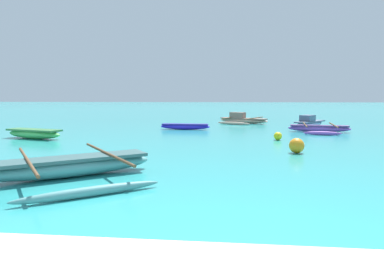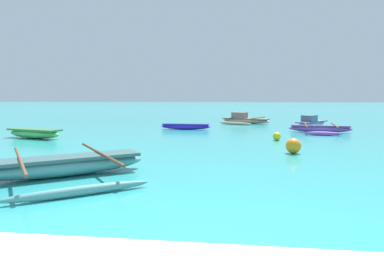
{
  "view_description": "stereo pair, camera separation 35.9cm",
  "coord_description": "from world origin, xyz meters",
  "px_view_note": "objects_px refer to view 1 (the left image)",
  "views": [
    {
      "loc": [
        0.08,
        -3.11,
        1.92
      ],
      "look_at": [
        -1.82,
        15.09,
        0.25
      ],
      "focal_mm": 32.0,
      "sensor_mm": 36.0,
      "label": 1
    },
    {
      "loc": [
        0.43,
        -3.07,
        1.92
      ],
      "look_at": [
        -1.82,
        15.09,
        0.25
      ],
      "focal_mm": 32.0,
      "sensor_mm": 36.0,
      "label": 2
    }
  ],
  "objects_px": {
    "moored_boat_2": "(34,133)",
    "mooring_buoy_1": "(297,146)",
    "moored_boat_3": "(319,128)",
    "moored_boat_4": "(185,126)",
    "moored_boat_0": "(242,120)",
    "moored_boat_1": "(70,166)",
    "mooring_buoy_0": "(278,136)",
    "moored_boat_5": "(310,122)"
  },
  "relations": [
    {
      "from": "moored_boat_1",
      "to": "moored_boat_3",
      "type": "xyz_separation_m",
      "value": [
        8.76,
        11.49,
        -0.05
      ]
    },
    {
      "from": "moored_boat_0",
      "to": "moored_boat_5",
      "type": "distance_m",
      "value": 4.89
    },
    {
      "from": "moored_boat_1",
      "to": "moored_boat_3",
      "type": "bearing_deg",
      "value": 15.83
    },
    {
      "from": "moored_boat_5",
      "to": "mooring_buoy_0",
      "type": "xyz_separation_m",
      "value": [
        -3.06,
        -7.37,
        -0.09
      ]
    },
    {
      "from": "moored_boat_0",
      "to": "moored_boat_2",
      "type": "distance_m",
      "value": 14.45
    },
    {
      "from": "mooring_buoy_1",
      "to": "moored_boat_2",
      "type": "bearing_deg",
      "value": 165.47
    },
    {
      "from": "moored_boat_1",
      "to": "mooring_buoy_1",
      "type": "height_order",
      "value": "moored_boat_1"
    },
    {
      "from": "moored_boat_1",
      "to": "moored_boat_2",
      "type": "relative_size",
      "value": 1.62
    },
    {
      "from": "moored_boat_2",
      "to": "mooring_buoy_1",
      "type": "height_order",
      "value": "mooring_buoy_1"
    },
    {
      "from": "moored_boat_3",
      "to": "moored_boat_1",
      "type": "bearing_deg",
      "value": -118.51
    },
    {
      "from": "moored_boat_4",
      "to": "moored_boat_3",
      "type": "bearing_deg",
      "value": -3.13
    },
    {
      "from": "moored_boat_5",
      "to": "mooring_buoy_1",
      "type": "xyz_separation_m",
      "value": [
        -2.93,
        -10.89,
        -0.01
      ]
    },
    {
      "from": "moored_boat_0",
      "to": "mooring_buoy_1",
      "type": "height_order",
      "value": "moored_boat_0"
    },
    {
      "from": "moored_boat_3",
      "to": "mooring_buoy_1",
      "type": "distance_m",
      "value": 7.8
    },
    {
      "from": "moored_boat_3",
      "to": "mooring_buoy_1",
      "type": "relative_size",
      "value": 7.14
    },
    {
      "from": "moored_boat_1",
      "to": "moored_boat_4",
      "type": "distance_m",
      "value": 12.23
    },
    {
      "from": "moored_boat_0",
      "to": "mooring_buoy_1",
      "type": "relative_size",
      "value": 8.17
    },
    {
      "from": "moored_boat_3",
      "to": "mooring_buoy_1",
      "type": "height_order",
      "value": "mooring_buoy_1"
    },
    {
      "from": "moored_boat_1",
      "to": "mooring_buoy_1",
      "type": "distance_m",
      "value": 7.4
    },
    {
      "from": "mooring_buoy_1",
      "to": "moored_boat_5",
      "type": "bearing_deg",
      "value": 74.91
    },
    {
      "from": "moored_boat_0",
      "to": "moored_boat_2",
      "type": "height_order",
      "value": "moored_boat_0"
    },
    {
      "from": "moored_boat_0",
      "to": "mooring_buoy_0",
      "type": "bearing_deg",
      "value": -56.39
    },
    {
      "from": "moored_boat_2",
      "to": "mooring_buoy_1",
      "type": "relative_size",
      "value": 5.96
    },
    {
      "from": "moored_boat_2",
      "to": "moored_boat_5",
      "type": "relative_size",
      "value": 0.98
    },
    {
      "from": "moored_boat_3",
      "to": "moored_boat_0",
      "type": "bearing_deg",
      "value": 131.72
    },
    {
      "from": "moored_boat_0",
      "to": "moored_boat_3",
      "type": "distance_m",
      "value": 7.18
    },
    {
      "from": "moored_boat_0",
      "to": "moored_boat_4",
      "type": "height_order",
      "value": "moored_boat_0"
    },
    {
      "from": "moored_boat_2",
      "to": "mooring_buoy_1",
      "type": "distance_m",
      "value": 11.6
    },
    {
      "from": "moored_boat_0",
      "to": "moored_boat_2",
      "type": "bearing_deg",
      "value": -106.55
    },
    {
      "from": "moored_boat_1",
      "to": "mooring_buoy_1",
      "type": "bearing_deg",
      "value": -2.84
    },
    {
      "from": "moored_boat_0",
      "to": "mooring_buoy_1",
      "type": "xyz_separation_m",
      "value": [
        1.27,
        -13.38,
        -0.0
      ]
    },
    {
      "from": "moored_boat_0",
      "to": "moored_boat_4",
      "type": "distance_m",
      "value": 6.44
    },
    {
      "from": "mooring_buoy_0",
      "to": "moored_boat_1",
      "type": "bearing_deg",
      "value": -128.11
    },
    {
      "from": "moored_boat_2",
      "to": "mooring_buoy_1",
      "type": "xyz_separation_m",
      "value": [
        11.23,
        -2.91,
        0.01
      ]
    },
    {
      "from": "moored_boat_3",
      "to": "moored_boat_2",
      "type": "bearing_deg",
      "value": -153.39
    },
    {
      "from": "moored_boat_1",
      "to": "moored_boat_3",
      "type": "relative_size",
      "value": 1.35
    },
    {
      "from": "moored_boat_4",
      "to": "mooring_buoy_0",
      "type": "bearing_deg",
      "value": -41.61
    },
    {
      "from": "moored_boat_1",
      "to": "moored_boat_5",
      "type": "relative_size",
      "value": 1.58
    },
    {
      "from": "moored_boat_4",
      "to": "moored_boat_5",
      "type": "xyz_separation_m",
      "value": [
        7.79,
        2.86,
        0.08
      ]
    },
    {
      "from": "moored_boat_3",
      "to": "mooring_buoy_0",
      "type": "xyz_separation_m",
      "value": [
        -2.76,
        -3.83,
        -0.02
      ]
    },
    {
      "from": "moored_boat_1",
      "to": "mooring_buoy_1",
      "type": "xyz_separation_m",
      "value": [
        6.14,
        4.14,
        0.01
      ]
    },
    {
      "from": "moored_boat_0",
      "to": "moored_boat_4",
      "type": "relative_size",
      "value": 1.42
    }
  ]
}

